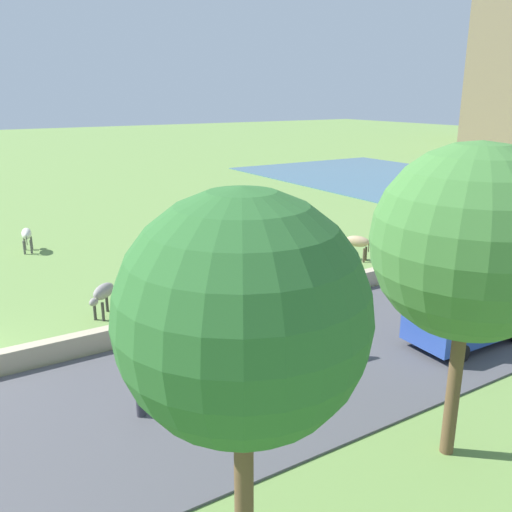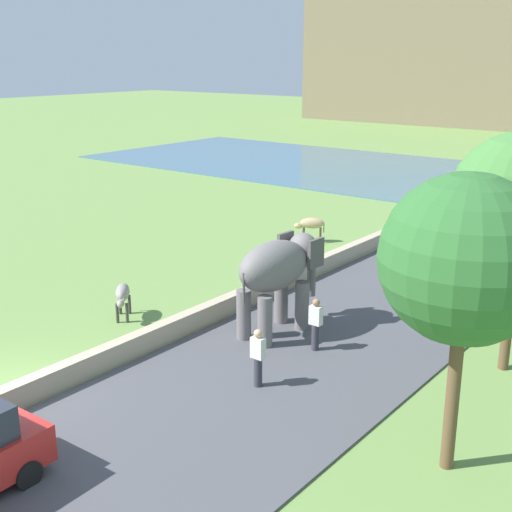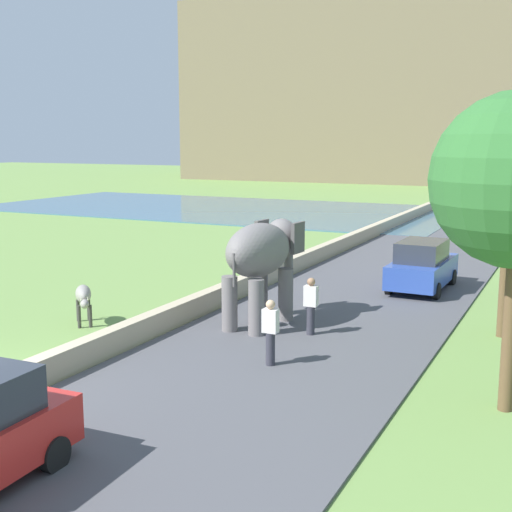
# 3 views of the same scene
# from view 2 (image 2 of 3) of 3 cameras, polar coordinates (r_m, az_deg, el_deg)

# --- Properties ---
(road_surface) EXTENTS (7.00, 120.00, 0.06)m
(road_surface) POSITION_cam_2_polar(r_m,az_deg,el_deg) (30.93, 18.11, 0.31)
(road_surface) COLOR #4C4C51
(road_surface) RESTS_ON ground
(barrier_wall) EXTENTS (0.40, 110.00, 0.65)m
(barrier_wall) POSITION_cam_2_polar(r_m,az_deg,el_deg) (30.54, 10.17, 1.26)
(barrier_wall) COLOR tan
(barrier_wall) RESTS_ON ground
(lake) EXTENTS (36.00, 18.00, 0.08)m
(lake) POSITION_cam_2_polar(r_m,az_deg,el_deg) (53.58, 5.10, 7.72)
(lake) COLOR #426B84
(lake) RESTS_ON ground
(elephant) EXTENTS (1.56, 3.50, 2.99)m
(elephant) POSITION_cam_2_polar(r_m,az_deg,el_deg) (20.37, 1.91, -1.23)
(elephant) COLOR slate
(elephant) RESTS_ON ground
(person_beside_elephant) EXTENTS (0.36, 0.22, 1.63)m
(person_beside_elephant) POSITION_cam_2_polar(r_m,az_deg,el_deg) (19.54, 5.06, -5.71)
(person_beside_elephant) COLOR #33333D
(person_beside_elephant) RESTS_ON ground
(person_trailing) EXTENTS (0.36, 0.22, 1.63)m
(person_trailing) POSITION_cam_2_polar(r_m,az_deg,el_deg) (17.42, 0.17, -8.53)
(person_trailing) COLOR #33333D
(person_trailing) RESTS_ON ground
(car_blue) EXTENTS (1.87, 4.04, 1.80)m
(car_blue) POSITION_cam_2_polar(r_m,az_deg,el_deg) (24.85, 16.87, -1.39)
(car_blue) COLOR #2D4CA8
(car_blue) RESTS_ON ground
(cow_grey) EXTENTS (1.19, 1.25, 1.15)m
(cow_grey) POSITION_cam_2_polar(r_m,az_deg,el_deg) (22.28, -11.21, -3.22)
(cow_grey) COLOR gray
(cow_grey) RESTS_ON ground
(cow_tan) EXTENTS (1.36, 1.00, 1.15)m
(cow_tan) POSITION_cam_2_polar(r_m,az_deg,el_deg) (31.00, 4.66, 2.68)
(cow_tan) COLOR tan
(cow_tan) RESTS_ON ground
(tree_mid) EXTENTS (3.36, 3.36, 6.22)m
(tree_mid) POSITION_cam_2_polar(r_m,az_deg,el_deg) (13.46, 17.26, -0.34)
(tree_mid) COLOR brown
(tree_mid) RESTS_ON ground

